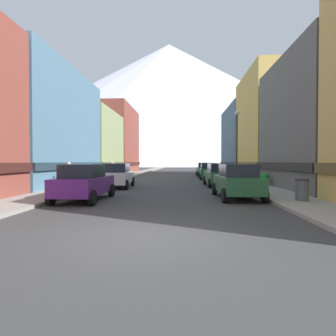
{
  "coord_description": "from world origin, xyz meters",
  "views": [
    {
      "loc": [
        1.03,
        -7.08,
        1.9
      ],
      "look_at": [
        -0.82,
        27.64,
        1.13
      ],
      "focal_mm": 30.54,
      "sensor_mm": 36.0,
      "label": 1
    }
  ],
  "objects_px": {
    "pedestrian_0": "(115,171)",
    "potted_plant_0": "(265,178)",
    "car_left_1": "(117,175)",
    "pedestrian_1": "(69,176)",
    "pedestrian_2": "(112,171)",
    "car_right_2": "(209,171)",
    "trash_bin_right": "(302,190)",
    "car_right_0": "(237,181)",
    "car_right_1": "(219,175)",
    "car_right_3": "(204,169)",
    "streetlamp_right": "(237,136)",
    "car_left_0": "(84,182)"
  },
  "relations": [
    {
      "from": "car_left_1",
      "to": "pedestrian_0",
      "type": "height_order",
      "value": "pedestrian_0"
    },
    {
      "from": "potted_plant_0",
      "to": "car_right_0",
      "type": "bearing_deg",
      "value": -116.47
    },
    {
      "from": "pedestrian_0",
      "to": "car_left_1",
      "type": "bearing_deg",
      "value": -75.23
    },
    {
      "from": "car_right_0",
      "to": "potted_plant_0",
      "type": "xyz_separation_m",
      "value": [
        3.2,
        6.42,
        -0.23
      ]
    },
    {
      "from": "pedestrian_0",
      "to": "pedestrian_1",
      "type": "bearing_deg",
      "value": -90.0
    },
    {
      "from": "car_left_1",
      "to": "streetlamp_right",
      "type": "relative_size",
      "value": 0.76
    },
    {
      "from": "pedestrian_0",
      "to": "pedestrian_2",
      "type": "bearing_deg",
      "value": -90.0
    },
    {
      "from": "pedestrian_0",
      "to": "car_right_0",
      "type": "bearing_deg",
      "value": -56.28
    },
    {
      "from": "car_right_1",
      "to": "car_right_2",
      "type": "height_order",
      "value": "same"
    },
    {
      "from": "car_right_0",
      "to": "streetlamp_right",
      "type": "bearing_deg",
      "value": 79.67
    },
    {
      "from": "car_right_3",
      "to": "trash_bin_right",
      "type": "xyz_separation_m",
      "value": [
        2.55,
        -24.8,
        -0.26
      ]
    },
    {
      "from": "car_right_2",
      "to": "car_right_0",
      "type": "bearing_deg",
      "value": -90.0
    },
    {
      "from": "car_right_0",
      "to": "car_right_2",
      "type": "height_order",
      "value": "same"
    },
    {
      "from": "car_left_0",
      "to": "car_right_3",
      "type": "relative_size",
      "value": 1.0
    },
    {
      "from": "car_left_0",
      "to": "trash_bin_right",
      "type": "bearing_deg",
      "value": -3.39
    },
    {
      "from": "car_left_0",
      "to": "car_right_1",
      "type": "bearing_deg",
      "value": 48.2
    },
    {
      "from": "car_right_0",
      "to": "streetlamp_right",
      "type": "xyz_separation_m",
      "value": [
        1.55,
        8.49,
        3.09
      ]
    },
    {
      "from": "car_right_2",
      "to": "car_right_3",
      "type": "xyz_separation_m",
      "value": [
        -0.0,
        6.59,
        0.0
      ]
    },
    {
      "from": "car_left_1",
      "to": "car_right_3",
      "type": "xyz_separation_m",
      "value": [
        7.6,
        17.27,
        0.0
      ]
    },
    {
      "from": "car_right_1",
      "to": "pedestrian_0",
      "type": "relative_size",
      "value": 2.72
    },
    {
      "from": "car_right_0",
      "to": "pedestrian_1",
      "type": "distance_m",
      "value": 10.48
    },
    {
      "from": "potted_plant_0",
      "to": "pedestrian_1",
      "type": "distance_m",
      "value": 13.7
    },
    {
      "from": "car_right_0",
      "to": "potted_plant_0",
      "type": "height_order",
      "value": "car_right_0"
    },
    {
      "from": "car_left_1",
      "to": "car_right_0",
      "type": "relative_size",
      "value": 1.0
    },
    {
      "from": "car_right_2",
      "to": "car_right_3",
      "type": "distance_m",
      "value": 6.59
    },
    {
      "from": "car_left_0",
      "to": "car_right_0",
      "type": "bearing_deg",
      "value": 8.79
    },
    {
      "from": "car_left_1",
      "to": "potted_plant_0",
      "type": "bearing_deg",
      "value": 3.51
    },
    {
      "from": "car_right_2",
      "to": "trash_bin_right",
      "type": "bearing_deg",
      "value": -82.03
    },
    {
      "from": "car_left_1",
      "to": "pedestrian_0",
      "type": "distance_m",
      "value": 9.62
    },
    {
      "from": "car_right_3",
      "to": "potted_plant_0",
      "type": "height_order",
      "value": "car_right_3"
    },
    {
      "from": "car_right_3",
      "to": "potted_plant_0",
      "type": "xyz_separation_m",
      "value": [
        3.2,
        -16.6,
        -0.23
      ]
    },
    {
      "from": "car_right_0",
      "to": "potted_plant_0",
      "type": "distance_m",
      "value": 7.18
    },
    {
      "from": "potted_plant_0",
      "to": "pedestrian_0",
      "type": "xyz_separation_m",
      "value": [
        -13.25,
        8.64,
        0.23
      ]
    },
    {
      "from": "car_left_1",
      "to": "car_left_0",
      "type": "bearing_deg",
      "value": -90.02
    },
    {
      "from": "trash_bin_right",
      "to": "pedestrian_0",
      "type": "bearing_deg",
      "value": 126.81
    },
    {
      "from": "pedestrian_0",
      "to": "potted_plant_0",
      "type": "bearing_deg",
      "value": -33.11
    },
    {
      "from": "car_right_1",
      "to": "car_right_2",
      "type": "xyz_separation_m",
      "value": [
        -0.0,
        9.1,
        0.0
      ]
    },
    {
      "from": "streetlamp_right",
      "to": "car_left_0",
      "type": "bearing_deg",
      "value": -133.42
    },
    {
      "from": "trash_bin_right",
      "to": "pedestrian_2",
      "type": "height_order",
      "value": "pedestrian_2"
    },
    {
      "from": "streetlamp_right",
      "to": "car_right_0",
      "type": "bearing_deg",
      "value": -100.33
    },
    {
      "from": "car_right_1",
      "to": "streetlamp_right",
      "type": "bearing_deg",
      "value": 36.97
    },
    {
      "from": "car_left_1",
      "to": "potted_plant_0",
      "type": "height_order",
      "value": "car_left_1"
    },
    {
      "from": "car_left_1",
      "to": "pedestrian_0",
      "type": "relative_size",
      "value": 2.72
    },
    {
      "from": "pedestrian_1",
      "to": "pedestrian_2",
      "type": "relative_size",
      "value": 1.01
    },
    {
      "from": "car_left_1",
      "to": "pedestrian_1",
      "type": "distance_m",
      "value": 3.72
    },
    {
      "from": "trash_bin_right",
      "to": "pedestrian_2",
      "type": "xyz_separation_m",
      "value": [
        -12.6,
        15.86,
        0.3
      ]
    },
    {
      "from": "car_left_1",
      "to": "car_right_0",
      "type": "bearing_deg",
      "value": -37.17
    },
    {
      "from": "pedestrian_0",
      "to": "streetlamp_right",
      "type": "xyz_separation_m",
      "value": [
        11.6,
        -6.57,
        3.08
      ]
    },
    {
      "from": "potted_plant_0",
      "to": "car_right_3",
      "type": "bearing_deg",
      "value": 100.91
    },
    {
      "from": "trash_bin_right",
      "to": "streetlamp_right",
      "type": "bearing_deg",
      "value": 95.56
    }
  ]
}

